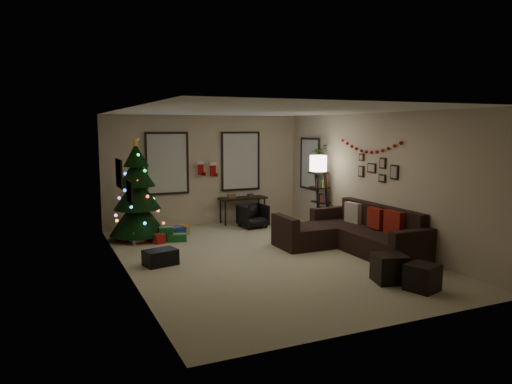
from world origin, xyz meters
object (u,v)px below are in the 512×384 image
Objects in this scene: desk at (243,200)px; desk_chair at (253,216)px; sofa at (352,235)px; bookshelf at (321,198)px; christmas_tree at (137,197)px.

desk_chair is (0.00, -0.65, -0.29)m from desk.
sofa is 1.79× the size of bookshelf.
bookshelf is at bearing -9.52° from christmas_tree.
desk_chair is 1.69m from bookshelf.
christmas_tree reaches higher than sofa.
sofa is 4.89× the size of desk_chair.
bookshelf is (1.40, -0.84, 0.47)m from desk_chair.
desk_chair is at bearing -89.92° from desk.
christmas_tree is 3.94× the size of desk_chair.
sofa reaches higher than desk_chair.
sofa is 2.32× the size of desk.
bookshelf reaches higher than sofa.
desk is at bearing 133.22° from bookshelf.
desk is 0.71m from desk_chair.
christmas_tree is at bearing 176.71° from desk_chair.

